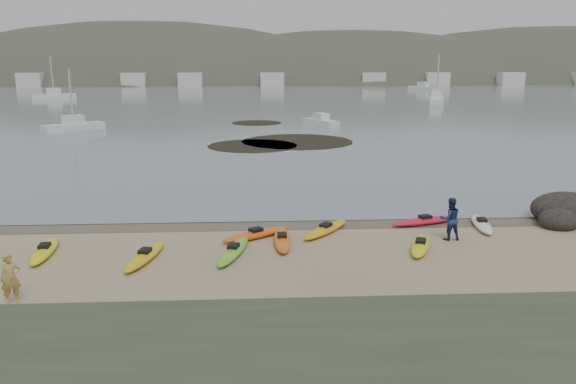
{
  "coord_description": "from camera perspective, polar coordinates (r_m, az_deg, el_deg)",
  "views": [
    {
      "loc": [
        -1.44,
        -26.37,
        7.73
      ],
      "look_at": [
        0.0,
        0.0,
        1.5
      ],
      "focal_mm": 35.0,
      "sensor_mm": 36.0,
      "label": 1
    }
  ],
  "objects": [
    {
      "name": "kayaks",
      "position": [
        24.46,
        0.57,
        -4.74
      ],
      "size": [
        20.33,
        7.1,
        0.34
      ],
      "color": "#DF5613",
      "rests_on": "ground"
    },
    {
      "name": "person_west",
      "position": [
        20.38,
        -26.36,
        -7.89
      ],
      "size": [
        0.74,
        0.67,
        1.71
      ],
      "primitive_type": "imported",
      "rotation": [
        0.0,
        0.0,
        0.53
      ],
      "color": "#AF9446",
      "rests_on": "ground"
    },
    {
      "name": "wet_sand",
      "position": [
        27.23,
        0.03,
        -3.21
      ],
      "size": [
        60.0,
        60.0,
        0.0
      ],
      "primitive_type": "plane",
      "color": "brown",
      "rests_on": "ground"
    },
    {
      "name": "water",
      "position": [
        326.47,
        -2.94,
        11.9
      ],
      "size": [
        1200.0,
        1200.0,
        0.0
      ],
      "primitive_type": "plane",
      "color": "slate",
      "rests_on": "ground"
    },
    {
      "name": "ground",
      "position": [
        27.52,
        0.0,
        -3.04
      ],
      "size": [
        600.0,
        600.0,
        0.0
      ],
      "primitive_type": "plane",
      "color": "tan",
      "rests_on": "ground"
    },
    {
      "name": "moored_boats",
      "position": [
        109.03,
        0.72,
        9.5
      ],
      "size": [
        91.5,
        88.32,
        1.2
      ],
      "color": "silver",
      "rests_on": "ground"
    },
    {
      "name": "kelp_mats",
      "position": [
        56.43,
        -1.24,
        5.42
      ],
      "size": [
        13.86,
        26.48,
        0.04
      ],
      "color": "black",
      "rests_on": "water"
    },
    {
      "name": "far_hills",
      "position": [
        225.34,
        7.38,
        7.14
      ],
      "size": [
        550.0,
        135.0,
        80.0
      ],
      "color": "#384235",
      "rests_on": "ground"
    },
    {
      "name": "person_east",
      "position": [
        25.58,
        16.14,
        -2.64
      ],
      "size": [
        0.96,
        0.77,
        1.9
      ],
      "primitive_type": "imported",
      "rotation": [
        0.0,
        0.0,
        3.2
      ],
      "color": "navy",
      "rests_on": "ground"
    },
    {
      "name": "far_town",
      "position": [
        171.63,
        -0.66,
        11.36
      ],
      "size": [
        199.0,
        5.0,
        4.0
      ],
      "color": "beige",
      "rests_on": "ground"
    }
  ]
}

